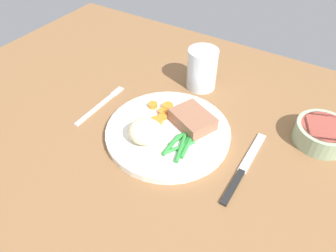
# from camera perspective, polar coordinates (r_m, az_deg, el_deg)

# --- Properties ---
(dining_table) EXTENTS (1.20, 0.90, 0.02)m
(dining_table) POSITION_cam_1_polar(r_m,az_deg,el_deg) (0.71, -2.21, -0.73)
(dining_table) COLOR brown
(dining_table) RESTS_ON ground
(dinner_plate) EXTENTS (0.27, 0.27, 0.02)m
(dinner_plate) POSITION_cam_1_polar(r_m,az_deg,el_deg) (0.68, 0.00, -1.11)
(dinner_plate) COLOR white
(dinner_plate) RESTS_ON dining_table
(meat_portion) EXTENTS (0.11, 0.10, 0.03)m
(meat_portion) POSITION_cam_1_polar(r_m,az_deg,el_deg) (0.68, 4.48, 1.22)
(meat_portion) COLOR #936047
(meat_portion) RESTS_ON dinner_plate
(mashed_potatoes) EXTENTS (0.07, 0.07, 0.04)m
(mashed_potatoes) POSITION_cam_1_polar(r_m,az_deg,el_deg) (0.64, -4.12, -0.95)
(mashed_potatoes) COLOR beige
(mashed_potatoes) RESTS_ON dinner_plate
(carrot_slices) EXTENTS (0.06, 0.08, 0.01)m
(carrot_slices) POSITION_cam_1_polar(r_m,az_deg,el_deg) (0.71, -1.33, 2.47)
(carrot_slices) COLOR orange
(carrot_slices) RESTS_ON dinner_plate
(green_beans) EXTENTS (0.05, 0.10, 0.01)m
(green_beans) POSITION_cam_1_polar(r_m,az_deg,el_deg) (0.64, 2.49, -3.17)
(green_beans) COLOR #2D8C38
(green_beans) RESTS_ON dinner_plate
(fork) EXTENTS (0.01, 0.17, 0.00)m
(fork) POSITION_cam_1_polar(r_m,az_deg,el_deg) (0.77, -12.22, 3.68)
(fork) COLOR silver
(fork) RESTS_ON dining_table
(knife) EXTENTS (0.02, 0.21, 0.01)m
(knife) POSITION_cam_1_polar(r_m,az_deg,el_deg) (0.64, 13.53, -7.45)
(knife) COLOR black
(knife) RESTS_ON dining_table
(water_glass) EXTENTS (0.07, 0.07, 0.10)m
(water_glass) POSITION_cam_1_polar(r_m,az_deg,el_deg) (0.80, 6.15, 9.79)
(water_glass) COLOR silver
(water_glass) RESTS_ON dining_table
(salad_bowl) EXTENTS (0.11, 0.11, 0.04)m
(salad_bowl) POSITION_cam_1_polar(r_m,az_deg,el_deg) (0.73, 26.20, -1.12)
(salad_bowl) COLOR #99B28C
(salad_bowl) RESTS_ON dining_table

